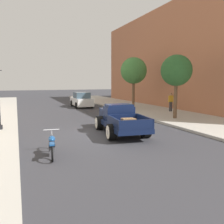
# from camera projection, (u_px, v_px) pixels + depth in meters

# --- Properties ---
(ground_plane) EXTENTS (140.00, 140.00, 0.00)m
(ground_plane) POSITION_uv_depth(u_px,v_px,m) (106.00, 133.00, 13.31)
(ground_plane) COLOR #333338
(sidewalk_right) EXTENTS (5.50, 64.00, 0.15)m
(sidewalk_right) POSITION_uv_depth(u_px,v_px,m) (208.00, 123.00, 15.95)
(sidewalk_right) COLOR #ADA89E
(sidewalk_right) RESTS_ON ground
(building_right_storefront) EXTENTS (12.00, 28.00, 10.66)m
(building_right_storefront) POSITION_uv_depth(u_px,v_px,m) (202.00, 60.00, 28.27)
(building_right_storefront) COLOR #A86647
(building_right_storefront) RESTS_ON ground
(hotrod_truck_navy) EXTENTS (2.52, 5.06, 1.58)m
(hotrod_truck_navy) POSITION_uv_depth(u_px,v_px,m) (119.00, 119.00, 13.42)
(hotrod_truck_navy) COLOR #0F1938
(hotrod_truck_navy) RESTS_ON ground
(motorcycle_parked) EXTENTS (0.62, 2.11, 0.93)m
(motorcycle_parked) POSITION_uv_depth(u_px,v_px,m) (52.00, 145.00, 9.20)
(motorcycle_parked) COLOR black
(motorcycle_parked) RESTS_ON ground
(car_background_white) EXTENTS (1.93, 4.33, 1.65)m
(car_background_white) POSITION_uv_depth(u_px,v_px,m) (81.00, 100.00, 26.78)
(car_background_white) COLOR silver
(car_background_white) RESTS_ON ground
(pedestrian_sidewalk_right) EXTENTS (0.53, 0.22, 1.65)m
(pedestrian_sidewalk_right) POSITION_uv_depth(u_px,v_px,m) (171.00, 101.00, 21.78)
(pedestrian_sidewalk_right) COLOR #333338
(pedestrian_sidewalk_right) RESTS_ON sidewalk_right
(street_tree_nearest) EXTENTS (2.24, 2.24, 4.59)m
(street_tree_nearest) POSITION_uv_depth(u_px,v_px,m) (176.00, 71.00, 17.32)
(street_tree_nearest) COLOR brown
(street_tree_nearest) RESTS_ON sidewalk_right
(street_tree_second) EXTENTS (2.62, 2.62, 5.07)m
(street_tree_second) POSITION_uv_depth(u_px,v_px,m) (134.00, 71.00, 24.06)
(street_tree_second) COLOR brown
(street_tree_second) RESTS_ON sidewalk_right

